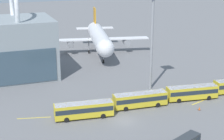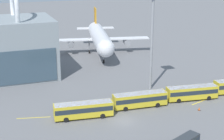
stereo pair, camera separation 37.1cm
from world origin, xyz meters
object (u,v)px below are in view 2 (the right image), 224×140
at_px(floodlight_mast, 152,21).
at_px(traffic_cone_1, 199,109).
at_px(shuttle_bus_0, 83,109).
at_px(shuttle_bus_2, 192,92).
at_px(airliner_at_gate_far, 99,37).
at_px(shuttle_bus_1, 140,99).

bearing_deg(floodlight_mast, traffic_cone_1, -75.81).
xyz_separation_m(shuttle_bus_0, shuttle_bus_2, (24.85, 0.70, 0.00)).
bearing_deg(shuttle_bus_0, airliner_at_gate_far, 74.50).
xyz_separation_m(airliner_at_gate_far, shuttle_bus_2, (6.27, -45.33, -3.76)).
height_order(airliner_at_gate_far, shuttle_bus_0, airliner_at_gate_far).
relative_size(airliner_at_gate_far, shuttle_bus_2, 3.12).
bearing_deg(shuttle_bus_1, traffic_cone_1, -23.85).
height_order(shuttle_bus_0, floodlight_mast, floodlight_mast).
xyz_separation_m(shuttle_bus_1, shuttle_bus_2, (12.42, -0.25, 0.00)).
distance_m(shuttle_bus_1, floodlight_mast, 18.50).
xyz_separation_m(airliner_at_gate_far, traffic_cone_1, (4.58, -50.77, -5.26)).
distance_m(shuttle_bus_1, shuttle_bus_2, 12.43).
bearing_deg(floodlight_mast, shuttle_bus_1, -127.24).
xyz_separation_m(shuttle_bus_0, floodlight_mast, (19.40, 10.13, 14.47)).
distance_m(airliner_at_gate_far, shuttle_bus_1, 45.65).
bearing_deg(shuttle_bus_1, airliner_at_gate_far, 86.32).
xyz_separation_m(shuttle_bus_1, traffic_cone_1, (10.74, -5.70, -1.50)).
height_order(shuttle_bus_0, shuttle_bus_2, same).
bearing_deg(shuttle_bus_1, floodlight_mast, 56.86).
xyz_separation_m(shuttle_bus_0, traffic_cone_1, (23.16, -4.75, -1.50)).
bearing_deg(airliner_at_gate_far, traffic_cone_1, 17.26).
relative_size(shuttle_bus_1, shuttle_bus_2, 0.99).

